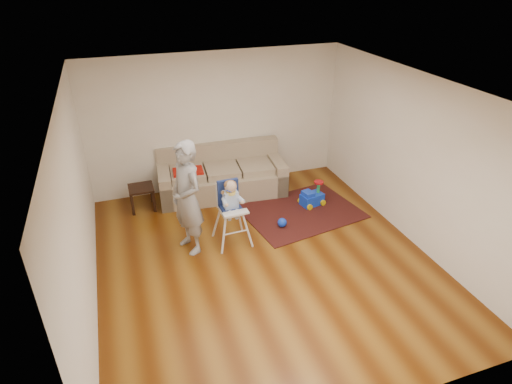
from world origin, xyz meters
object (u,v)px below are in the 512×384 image
object	(u,v)px
toy_ball	(282,223)
high_chair	(231,213)
ride_on_toy	(312,194)
adult	(187,199)
sofa	(222,172)
side_table	(142,198)

from	to	relation	value
toy_ball	high_chair	bearing A→B (deg)	-172.62
high_chair	ride_on_toy	bearing A→B (deg)	18.26
ride_on_toy	toy_ball	distance (m)	1.00
adult	sofa	bearing A→B (deg)	128.52
side_table	ride_on_toy	size ratio (longest dim) A/B	0.98
sofa	side_table	world-z (taller)	sofa
sofa	ride_on_toy	bearing A→B (deg)	-28.81
sofa	high_chair	world-z (taller)	high_chair
ride_on_toy	toy_ball	bearing A→B (deg)	-159.39
ride_on_toy	high_chair	size ratio (longest dim) A/B	0.40
toy_ball	high_chair	distance (m)	1.05
ride_on_toy	adult	world-z (taller)	adult
adult	high_chair	bearing A→B (deg)	66.18
ride_on_toy	high_chair	world-z (taller)	high_chair
high_chair	side_table	bearing A→B (deg)	126.91
toy_ball	ride_on_toy	bearing A→B (deg)	33.02
sofa	toy_ball	size ratio (longest dim) A/B	15.63
adult	side_table	bearing A→B (deg)	-179.63
ride_on_toy	side_table	bearing A→B (deg)	150.76
high_chair	adult	distance (m)	0.78
ride_on_toy	adult	distance (m)	2.62
side_table	high_chair	distance (m)	2.07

